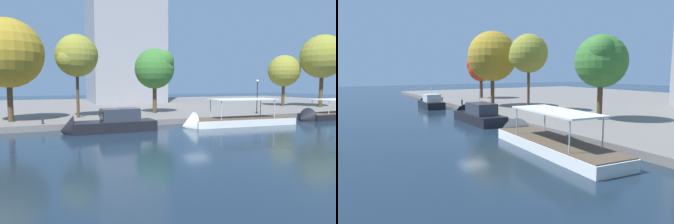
{
  "view_description": "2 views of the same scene",
  "coord_description": "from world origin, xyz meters",
  "views": [
    {
      "loc": [
        -13.54,
        -25.62,
        4.72
      ],
      "look_at": [
        -1.25,
        4.38,
        1.72
      ],
      "focal_mm": 31.92,
      "sensor_mm": 36.0,
      "label": 1
    },
    {
      "loc": [
        25.34,
        -11.44,
        5.89
      ],
      "look_at": [
        -1.46,
        4.25,
        1.85
      ],
      "focal_mm": 33.78,
      "sensor_mm": 36.0,
      "label": 2
    }
  ],
  "objects": [
    {
      "name": "mooring_bollard_0",
      "position": [
        -28.82,
        7.07,
        1.0
      ],
      "size": [
        0.25,
        0.25,
        0.68
      ],
      "color": "#2D2D33",
      "rests_on": "dock_promenade"
    },
    {
      "name": "motor_yacht_1",
      "position": [
        -7.92,
        4.05,
        0.65
      ],
      "size": [
        9.27,
        2.96,
        4.53
      ],
      "rotation": [
        0.0,
        0.0,
        3.14
      ],
      "color": "black",
      "rests_on": "ground_plane"
    },
    {
      "name": "tree_2",
      "position": [
        0.84,
        14.63,
        7.11
      ],
      "size": [
        5.69,
        5.69,
        9.16
      ],
      "color": "#4C3823",
      "rests_on": "dock_promenade"
    },
    {
      "name": "tree_4",
      "position": [
        -31.02,
        15.81,
        6.48
      ],
      "size": [
        5.21,
        5.3,
        8.46
      ],
      "color": "#4C3823",
      "rests_on": "dock_promenade"
    },
    {
      "name": "tree_0",
      "position": [
        -17.22,
        11.43,
        7.93
      ],
      "size": [
        7.46,
        7.55,
        11.17
      ],
      "color": "#4C3823",
      "rests_on": "dock_promenade"
    },
    {
      "name": "ground_plane",
      "position": [
        0.0,
        0.0,
        0.0
      ],
      "size": [
        220.0,
        220.0,
        0.0
      ],
      "primitive_type": "plane",
      "color": "#192838"
    },
    {
      "name": "tree_5",
      "position": [
        -10.03,
        12.63,
        8.18
      ],
      "size": [
        5.15,
        5.15,
        10.16
      ],
      "color": "#4C3823",
      "rests_on": "dock_promenade"
    },
    {
      "name": "mooring_bollard_1",
      "position": [
        -20.47,
        7.41,
        1.09
      ],
      "size": [
        0.29,
        0.29,
        0.85
      ],
      "color": "#2D2D33",
      "rests_on": "dock_promenade"
    },
    {
      "name": "tour_boat_2",
      "position": [
        6.37,
        3.21,
        0.32
      ],
      "size": [
        13.91,
        4.27,
        4.4
      ],
      "rotation": [
        0.0,
        0.0,
        3.07
      ],
      "color": "silver",
      "rests_on": "ground_plane"
    },
    {
      "name": "motor_yacht_0",
      "position": [
        -25.01,
        3.72,
        0.56
      ],
      "size": [
        7.7,
        3.04,
        4.36
      ],
      "rotation": [
        0.0,
        0.0,
        3.1
      ],
      "color": "black",
      "rests_on": "ground_plane"
    },
    {
      "name": "mooring_bollard_2",
      "position": [
        -13.94,
        7.53,
        0.99
      ],
      "size": [
        0.23,
        0.23,
        0.66
      ],
      "color": "#2D2D33",
      "rests_on": "dock_promenade"
    }
  ]
}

